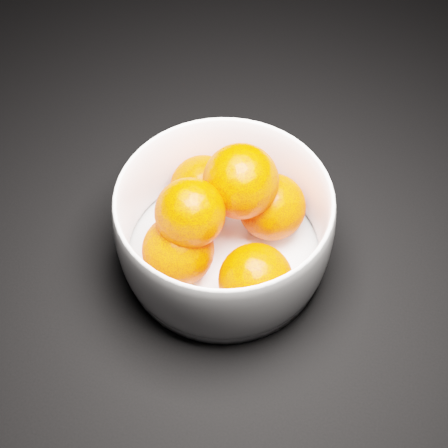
# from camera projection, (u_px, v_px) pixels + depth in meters

# --- Properties ---
(bowl) EXTENTS (0.21, 0.21, 0.10)m
(bowl) POSITION_uv_depth(u_px,v_px,m) (224.00, 227.00, 0.59)
(bowl) COLOR white
(bowl) RESTS_ON ground
(orange_pile) EXTENTS (0.15, 0.16, 0.11)m
(orange_pile) POSITION_uv_depth(u_px,v_px,m) (225.00, 219.00, 0.59)
(orange_pile) COLOR #FF3B00
(orange_pile) RESTS_ON bowl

